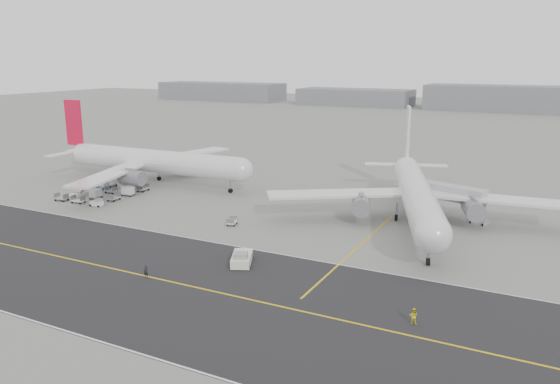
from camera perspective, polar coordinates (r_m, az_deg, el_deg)
The scene contains 11 objects.
ground at distance 94.47m, azimuth -10.62°, elevation -4.02°, with size 700.00×700.00×0.00m, color gray.
taxiway at distance 78.53m, azimuth -15.72°, elevation -8.03°, with size 220.00×59.00×0.03m.
horizon_buildings at distance 333.05m, azimuth 22.73°, elevation 7.80°, with size 520.00×28.00×28.00m, color gray, non-canonical shape.
airliner_a at distance 130.60m, azimuth -13.39°, elevation 3.20°, with size 54.15×53.53×18.67m.
airliner_b at distance 99.61m, azimuth 14.00°, elevation -0.06°, with size 51.18×52.16×18.67m.
pushback_tug at distance 78.23m, azimuth -4.03°, elevation -6.94°, with size 4.71×7.20×2.09m.
jet_bridge at distance 104.94m, azimuth 16.87°, elevation -0.13°, with size 16.57×7.79×6.23m.
gse_cluster at distance 122.28m, azimuth -17.94°, elevation -0.39°, with size 17.51×21.54×2.01m, color #9B9CA1, non-canonical shape.
stray_dolly at distance 96.53m, azimuth -5.03°, elevation -3.45°, with size 1.41×2.29×1.41m, color silver, non-canonical shape.
ground_crew_a at distance 75.62m, azimuth -13.81°, elevation -8.06°, with size 0.64×0.42×1.75m, color black.
ground_crew_b at distance 63.23m, azimuth 13.77°, elevation -12.46°, with size 0.92×0.72×1.89m, color yellow.
Camera 1 is at (55.65, -70.84, 28.45)m, focal length 35.00 mm.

